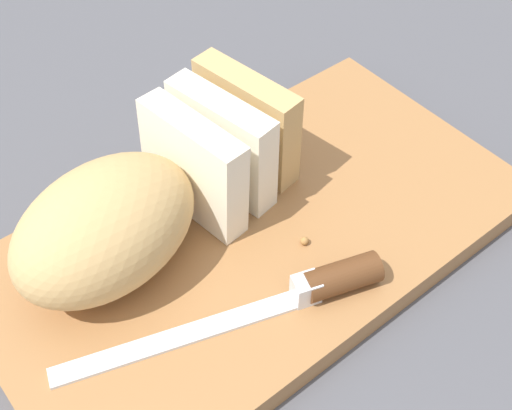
% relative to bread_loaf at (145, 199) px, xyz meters
% --- Properties ---
extents(ground_plane, '(3.00, 3.00, 0.00)m').
position_rel_bread_loaf_xyz_m(ground_plane, '(0.07, -0.05, -0.07)').
color(ground_plane, '#4C4C51').
extents(cutting_board, '(0.46, 0.25, 0.02)m').
position_rel_bread_loaf_xyz_m(cutting_board, '(0.07, -0.05, -0.06)').
color(cutting_board, '#9E6B3D').
rests_on(cutting_board, ground_plane).
extents(bread_loaf, '(0.26, 0.14, 0.09)m').
position_rel_bread_loaf_xyz_m(bread_loaf, '(0.00, 0.00, 0.00)').
color(bread_loaf, tan).
rests_on(bread_loaf, cutting_board).
extents(bread_knife, '(0.25, 0.10, 0.02)m').
position_rel_bread_loaf_xyz_m(bread_knife, '(0.06, -0.13, -0.04)').
color(bread_knife, silver).
rests_on(bread_knife, cutting_board).
extents(crumb_near_knife, '(0.01, 0.01, 0.01)m').
position_rel_bread_loaf_xyz_m(crumb_near_knife, '(0.06, 0.00, -0.04)').
color(crumb_near_knife, '#A8753D').
rests_on(crumb_near_knife, cutting_board).
extents(crumb_near_loaf, '(0.01, 0.01, 0.01)m').
position_rel_bread_loaf_xyz_m(crumb_near_loaf, '(0.09, -0.09, -0.04)').
color(crumb_near_loaf, '#A8753D').
rests_on(crumb_near_loaf, cutting_board).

